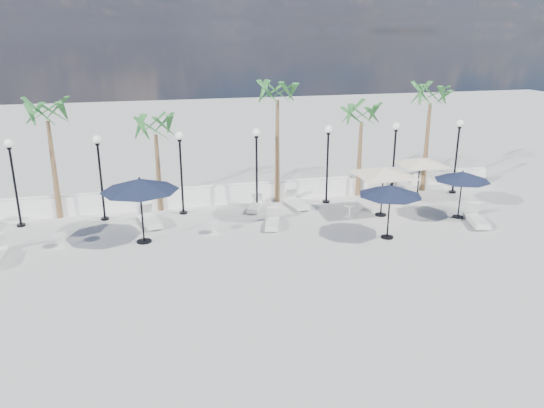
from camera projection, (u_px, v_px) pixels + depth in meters
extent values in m
plane|color=#AFAFA9|center=(295.00, 262.00, 19.42)|extent=(100.00, 100.00, 0.00)
cube|color=white|center=(253.00, 193.00, 26.20)|extent=(26.00, 0.30, 0.90)
cube|color=white|center=(253.00, 183.00, 26.04)|extent=(26.00, 0.12, 0.08)
cylinder|color=black|center=(21.00, 225.00, 23.02)|extent=(0.36, 0.36, 0.10)
cylinder|color=black|center=(15.00, 188.00, 22.50)|extent=(0.10, 0.10, 3.50)
cylinder|color=black|center=(9.00, 148.00, 21.97)|extent=(0.18, 0.18, 0.10)
sphere|color=white|center=(8.00, 143.00, 21.90)|extent=(0.36, 0.36, 0.36)
cylinder|color=black|center=(105.00, 219.00, 23.82)|extent=(0.36, 0.36, 0.10)
cylinder|color=black|center=(101.00, 182.00, 23.29)|extent=(0.10, 0.10, 3.50)
cylinder|color=black|center=(97.00, 144.00, 22.76)|extent=(0.18, 0.18, 0.10)
sphere|color=white|center=(97.00, 139.00, 22.70)|extent=(0.36, 0.36, 0.36)
cylinder|color=black|center=(183.00, 213.00, 24.61)|extent=(0.36, 0.36, 0.10)
cylinder|color=black|center=(182.00, 177.00, 24.08)|extent=(0.10, 0.10, 3.50)
cylinder|color=black|center=(180.00, 140.00, 23.55)|extent=(0.18, 0.18, 0.10)
sphere|color=white|center=(179.00, 136.00, 23.49)|extent=(0.36, 0.36, 0.36)
cylinder|color=black|center=(257.00, 207.00, 25.40)|extent=(0.36, 0.36, 0.10)
cylinder|color=black|center=(257.00, 173.00, 24.88)|extent=(0.10, 0.10, 3.50)
cylinder|color=black|center=(256.00, 137.00, 24.35)|extent=(0.18, 0.18, 0.10)
sphere|color=white|center=(256.00, 132.00, 24.28)|extent=(0.36, 0.36, 0.36)
cylinder|color=black|center=(326.00, 202.00, 26.20)|extent=(0.36, 0.36, 0.10)
cylinder|color=black|center=(327.00, 168.00, 25.67)|extent=(0.10, 0.10, 3.50)
cylinder|color=black|center=(328.00, 133.00, 25.14)|extent=(0.18, 0.18, 0.10)
sphere|color=white|center=(329.00, 129.00, 25.08)|extent=(0.36, 0.36, 0.36)
cylinder|color=black|center=(391.00, 197.00, 26.99)|extent=(0.36, 0.36, 0.10)
cylinder|color=black|center=(393.00, 164.00, 26.46)|extent=(0.10, 0.10, 3.50)
cylinder|color=black|center=(396.00, 130.00, 25.93)|extent=(0.18, 0.18, 0.10)
sphere|color=white|center=(396.00, 126.00, 25.87)|extent=(0.36, 0.36, 0.36)
cylinder|color=black|center=(452.00, 192.00, 27.79)|extent=(0.36, 0.36, 0.10)
cylinder|color=black|center=(456.00, 160.00, 27.26)|extent=(0.10, 0.10, 3.50)
cylinder|color=black|center=(460.00, 127.00, 26.73)|extent=(0.18, 0.18, 0.10)
sphere|color=white|center=(460.00, 123.00, 26.66)|extent=(0.36, 0.36, 0.36)
cone|color=brown|center=(54.00, 171.00, 23.43)|extent=(0.28, 0.28, 4.40)
cone|color=brown|center=(158.00, 173.00, 24.58)|extent=(0.28, 0.28, 3.60)
cone|color=brown|center=(277.00, 152.00, 25.65)|extent=(0.28, 0.28, 5.00)
cone|color=brown|center=(359.00, 159.00, 26.82)|extent=(0.28, 0.28, 3.80)
cone|color=brown|center=(426.00, 148.00, 27.53)|extent=(0.28, 0.28, 4.60)
cube|color=silver|center=(150.00, 222.00, 23.13)|extent=(1.05, 2.01, 0.10)
cube|color=silver|center=(151.00, 221.00, 22.87)|extent=(0.87, 1.40, 0.10)
cube|color=silver|center=(145.00, 208.00, 23.67)|extent=(0.69, 0.58, 0.60)
cube|color=silver|center=(272.00, 224.00, 22.92)|extent=(1.00, 1.77, 0.09)
cube|color=silver|center=(272.00, 223.00, 22.67)|extent=(0.82, 1.24, 0.09)
cube|color=silver|center=(273.00, 211.00, 23.46)|extent=(0.62, 0.53, 0.53)
cube|color=silver|center=(255.00, 207.00, 25.07)|extent=(1.11, 1.69, 0.09)
cube|color=silver|center=(254.00, 207.00, 24.83)|extent=(0.88, 1.19, 0.09)
cube|color=silver|center=(257.00, 197.00, 25.58)|extent=(0.61, 0.54, 0.50)
cube|color=silver|center=(296.00, 204.00, 25.52)|extent=(0.89, 1.92, 0.10)
cube|color=silver|center=(299.00, 203.00, 25.27)|extent=(0.76, 1.32, 0.10)
cube|color=silver|center=(290.00, 192.00, 26.06)|extent=(0.64, 0.52, 0.58)
cube|color=silver|center=(477.00, 221.00, 23.20)|extent=(1.18, 2.03, 0.10)
cube|color=silver|center=(479.00, 221.00, 22.92)|extent=(0.95, 1.42, 0.10)
cube|color=silver|center=(472.00, 207.00, 23.82)|extent=(0.71, 0.61, 0.60)
cube|color=silver|center=(392.00, 197.00, 26.66)|extent=(1.26, 1.88, 0.10)
cube|color=silver|center=(392.00, 196.00, 26.40)|extent=(1.00, 1.33, 0.10)
cube|color=silver|center=(391.00, 186.00, 27.22)|extent=(0.68, 0.61, 0.56)
cylinder|color=silver|center=(60.00, 247.00, 20.74)|extent=(0.44, 0.44, 0.03)
cylinder|color=silver|center=(59.00, 241.00, 20.66)|extent=(0.07, 0.07, 0.53)
cylinder|color=silver|center=(58.00, 235.00, 20.57)|extent=(0.58, 0.58, 0.03)
cylinder|color=silver|center=(214.00, 233.00, 22.17)|extent=(0.41, 0.41, 0.03)
cylinder|color=silver|center=(214.00, 228.00, 22.10)|extent=(0.06, 0.06, 0.49)
cylinder|color=silver|center=(214.00, 222.00, 22.02)|extent=(0.53, 0.53, 0.03)
cylinder|color=silver|center=(349.00, 216.00, 24.29)|extent=(0.44, 0.44, 0.03)
cylinder|color=silver|center=(350.00, 211.00, 24.21)|extent=(0.07, 0.07, 0.53)
cylinder|color=silver|center=(350.00, 205.00, 24.13)|extent=(0.57, 0.57, 0.03)
cylinder|color=black|center=(144.00, 241.00, 21.29)|extent=(0.59, 0.59, 0.06)
cylinder|color=black|center=(142.00, 212.00, 20.90)|extent=(0.07, 0.07, 2.59)
cone|color=black|center=(140.00, 185.00, 20.55)|extent=(3.07, 3.07, 0.48)
sphere|color=black|center=(139.00, 178.00, 20.47)|extent=(0.08, 0.08, 0.08)
cylinder|color=black|center=(387.00, 237.00, 21.74)|extent=(0.51, 0.51, 0.05)
cylinder|color=black|center=(389.00, 212.00, 21.41)|extent=(0.06, 0.06, 2.20)
cone|color=black|center=(390.00, 190.00, 21.12)|extent=(2.56, 2.56, 0.41)
sphere|color=black|center=(391.00, 185.00, 21.05)|extent=(0.07, 0.07, 0.07)
cylinder|color=black|center=(458.00, 217.00, 24.12)|extent=(0.49, 0.49, 0.05)
cylinder|color=black|center=(460.00, 195.00, 23.80)|extent=(0.06, 0.06, 2.11)
cone|color=black|center=(463.00, 176.00, 23.52)|extent=(2.46, 2.46, 0.40)
sphere|color=black|center=(463.00, 171.00, 23.45)|extent=(0.07, 0.07, 0.07)
cylinder|color=black|center=(417.00, 197.00, 26.93)|extent=(0.46, 0.46, 0.05)
cylinder|color=black|center=(419.00, 178.00, 26.62)|extent=(0.06, 0.06, 2.05)
pyramid|color=beige|center=(420.00, 158.00, 26.29)|extent=(4.53, 4.53, 0.31)
cylinder|color=black|center=(381.00, 215.00, 24.38)|extent=(0.52, 0.52, 0.06)
cylinder|color=black|center=(382.00, 192.00, 24.04)|extent=(0.07, 0.07, 2.25)
pyramid|color=beige|center=(384.00, 167.00, 23.69)|extent=(4.88, 4.88, 0.35)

